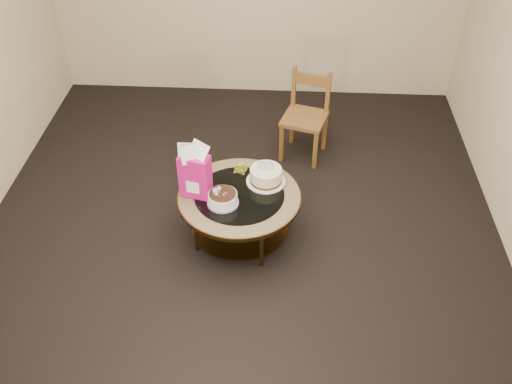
# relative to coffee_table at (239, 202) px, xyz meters

# --- Properties ---
(ground) EXTENTS (5.00, 5.00, 0.00)m
(ground) POSITION_rel_coffee_table_xyz_m (-0.00, 0.00, -0.38)
(ground) COLOR black
(ground) RESTS_ON ground
(room_walls) EXTENTS (4.52, 5.02, 2.61)m
(room_walls) POSITION_rel_coffee_table_xyz_m (-0.00, 0.00, 1.16)
(room_walls) COLOR beige
(room_walls) RESTS_ON ground
(coffee_table) EXTENTS (1.02, 1.02, 0.46)m
(coffee_table) POSITION_rel_coffee_table_xyz_m (0.00, 0.00, 0.00)
(coffee_table) COLOR #553918
(coffee_table) RESTS_ON ground
(decorated_cake) EXTENTS (0.25, 0.25, 0.15)m
(decorated_cake) POSITION_rel_coffee_table_xyz_m (-0.12, -0.12, 0.13)
(decorated_cake) COLOR #A885BD
(decorated_cake) RESTS_ON coffee_table
(cream_cake) EXTENTS (0.33, 0.33, 0.21)m
(cream_cake) POSITION_rel_coffee_table_xyz_m (0.21, 0.18, 0.15)
(cream_cake) COLOR white
(cream_cake) RESTS_ON coffee_table
(gift_bag) EXTENTS (0.27, 0.22, 0.49)m
(gift_bag) POSITION_rel_coffee_table_xyz_m (-0.35, -0.01, 0.32)
(gift_bag) COLOR #E21580
(gift_bag) RESTS_ON coffee_table
(pillar_candle) EXTENTS (0.11, 0.11, 0.08)m
(pillar_candle) POSITION_rel_coffee_table_xyz_m (-0.01, 0.32, 0.11)
(pillar_candle) COLOR #EFD262
(pillar_candle) RESTS_ON coffee_table
(dining_chair) EXTENTS (0.50, 0.50, 0.88)m
(dining_chair) POSITION_rel_coffee_table_xyz_m (0.55, 1.25, 0.07)
(dining_chair) COLOR brown
(dining_chair) RESTS_ON ground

